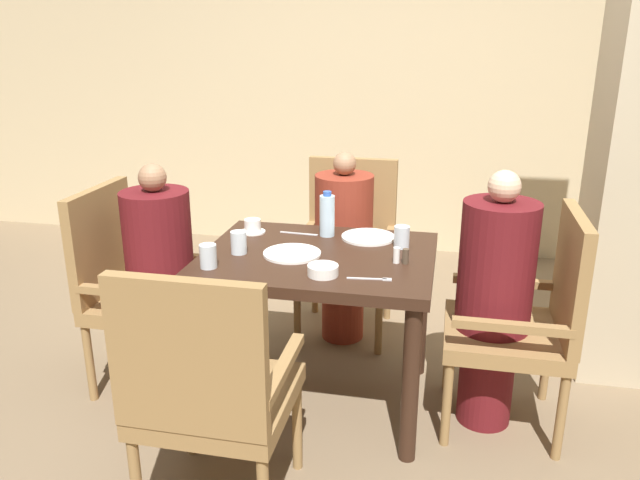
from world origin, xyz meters
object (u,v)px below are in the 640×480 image
at_px(diner_in_far_chair, 344,246).
at_px(bowl_small, 323,270).
at_px(water_bottle, 327,215).
at_px(plate_main_right, 368,237).
at_px(chair_near_corner, 209,388).
at_px(plate_main_left, 292,254).
at_px(glass_tall_mid, 208,256).
at_px(glass_tall_far, 402,237).
at_px(teacup_with_saucer, 253,227).
at_px(diner_in_left_chair, 161,276).
at_px(chair_left_side, 133,282).
at_px(chair_right_side, 528,316).
at_px(chair_far_side, 348,241).
at_px(diner_in_right_chair, 494,299).
at_px(glass_tall_near, 239,242).

relative_size(diner_in_far_chair, bowl_small, 8.52).
bearing_deg(water_bottle, diner_in_far_chair, 88.36).
distance_m(plate_main_right, bowl_small, 0.53).
distance_m(chair_near_corner, plate_main_left, 0.82).
bearing_deg(glass_tall_mid, bowl_small, 1.59).
bearing_deg(glass_tall_far, teacup_with_saucer, 174.43).
bearing_deg(diner_in_left_chair, chair_left_side, 180.00).
distance_m(diner_in_left_chair, plate_main_right, 1.01).
bearing_deg(chair_left_side, plate_main_left, -2.87).
xyz_separation_m(chair_right_side, chair_near_corner, (-1.13, -0.82, 0.00)).
distance_m(diner_in_left_chair, chair_far_side, 1.13).
height_order(plate_main_left, water_bottle, water_bottle).
bearing_deg(plate_main_right, teacup_with_saucer, -177.03).
relative_size(diner_in_far_chair, glass_tall_far, 10.70).
height_order(chair_far_side, diner_in_right_chair, diner_in_right_chair).
height_order(bowl_small, glass_tall_near, glass_tall_near).
relative_size(chair_left_side, plate_main_right, 3.86).
height_order(chair_far_side, glass_tall_far, chair_far_side).
height_order(diner_in_right_chair, plate_main_right, diner_in_right_chair).
bearing_deg(chair_right_side, chair_near_corner, -143.88).
bearing_deg(diner_in_far_chair, teacup_with_saucer, -130.74).
distance_m(diner_in_far_chair, water_bottle, 0.51).
height_order(chair_far_side, water_bottle, chair_far_side).
relative_size(glass_tall_mid, glass_tall_far, 1.00).
relative_size(chair_far_side, chair_near_corner, 1.00).
height_order(chair_near_corner, plate_main_right, chair_near_corner).
relative_size(chair_left_side, glass_tall_mid, 9.82).
bearing_deg(glass_tall_far, diner_in_far_chair, 124.82).
height_order(diner_in_right_chair, bowl_small, diner_in_right_chair).
relative_size(diner_in_left_chair, glass_tall_near, 11.09).
bearing_deg(teacup_with_saucer, chair_near_corner, -80.63).
bearing_deg(chair_right_side, diner_in_left_chair, 180.00).
bearing_deg(bowl_small, plate_main_right, 77.33).
bearing_deg(bowl_small, diner_in_far_chair, 94.60).
height_order(teacup_with_saucer, glass_tall_far, glass_tall_far).
relative_size(chair_far_side, glass_tall_far, 9.82).
distance_m(glass_tall_near, glass_tall_mid, 0.21).
bearing_deg(plate_main_right, diner_in_right_chair, -24.24).
relative_size(diner_in_right_chair, glass_tall_near, 11.48).
distance_m(teacup_with_saucer, glass_tall_far, 0.74).
height_order(diner_in_left_chair, diner_in_right_chair, diner_in_right_chair).
distance_m(chair_near_corner, glass_tall_mid, 0.65).
bearing_deg(water_bottle, glass_tall_mid, -127.27).
height_order(chair_near_corner, glass_tall_mid, chair_near_corner).
relative_size(diner_in_left_chair, teacup_with_saucer, 9.04).
xyz_separation_m(teacup_with_saucer, glass_tall_mid, (-0.03, -0.50, 0.02)).
bearing_deg(diner_in_far_chair, bowl_small, -85.40).
bearing_deg(bowl_small, diner_in_right_chair, 19.80).
relative_size(diner_in_far_chair, teacup_with_saucer, 8.72).
height_order(diner_in_left_chair, chair_far_side, diner_in_left_chair).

